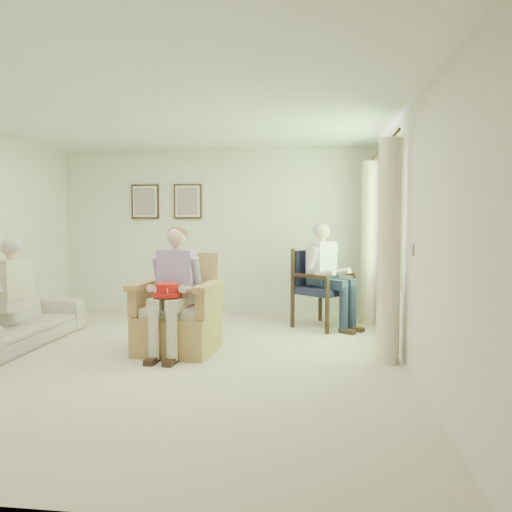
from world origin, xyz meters
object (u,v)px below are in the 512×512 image
at_px(person_dark, 324,267).
at_px(wicker_armchair, 179,320).
at_px(sofa, 14,321).
at_px(red_hat, 167,291).
at_px(person_wicker, 175,281).
at_px(wood_armchair, 324,285).
at_px(hatbox, 174,324).
at_px(person_sofa, 7,287).

bearing_deg(person_dark, wicker_armchair, 167.89).
relative_size(wicker_armchair, person_dark, 0.78).
distance_m(sofa, red_hat, 2.05).
distance_m(person_wicker, red_hat, 0.22).
distance_m(wicker_armchair, sofa, 2.00).
distance_m(wood_armchair, red_hat, 2.55).
bearing_deg(red_hat, person_dark, 46.40).
relative_size(person_wicker, person_dark, 0.98).
xyz_separation_m(sofa, hatbox, (1.87, 0.22, -0.04)).
distance_m(sofa, person_sofa, 0.43).
xyz_separation_m(sofa, person_sofa, (-0.00, -0.10, 0.42)).
distance_m(wicker_armchair, red_hat, 0.52).
bearing_deg(wicker_armchair, sofa, -175.41).
height_order(wood_armchair, sofa, wood_armchair).
bearing_deg(person_sofa, red_hat, 92.49).
xyz_separation_m(red_hat, hatbox, (-0.10, 0.57, -0.48)).
bearing_deg(hatbox, person_wicker, -71.47).
height_order(wicker_armchair, person_sofa, person_sofa).
relative_size(person_sofa, red_hat, 4.03).
xyz_separation_m(wicker_armchair, sofa, (-2.00, -0.00, -0.05)).
relative_size(sofa, person_wicker, 1.46).
bearing_deg(hatbox, sofa, -173.24).
height_order(wicker_armchair, red_hat, wicker_armchair).
height_order(wicker_armchair, sofa, wicker_armchair).
bearing_deg(wood_armchair, person_wicker, 173.77).
xyz_separation_m(person_wicker, red_hat, (-0.02, -0.20, -0.08)).
xyz_separation_m(wood_armchair, red_hat, (-1.66, -1.92, 0.15)).
height_order(wood_armchair, person_dark, person_dark).
bearing_deg(sofa, hatbox, -83.24).
xyz_separation_m(sofa, red_hat, (1.98, -0.34, 0.44)).
xyz_separation_m(person_dark, red_hat, (-1.66, -1.75, -0.11)).
xyz_separation_m(wicker_armchair, red_hat, (-0.02, -0.35, 0.38)).
distance_m(wicker_armchair, person_sofa, 2.03).
relative_size(wicker_armchair, sofa, 0.54).
height_order(person_wicker, person_sofa, person_wicker).
bearing_deg(red_hat, person_wicker, 84.23).
distance_m(wicker_armchair, person_dark, 2.21).
xyz_separation_m(person_dark, hatbox, (-1.77, -1.18, -0.59)).
distance_m(person_wicker, person_dark, 2.26).
bearing_deg(sofa, person_wicker, -94.07).
distance_m(person_sofa, red_hat, 1.99).
bearing_deg(wicker_armchair, hatbox, 123.59).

